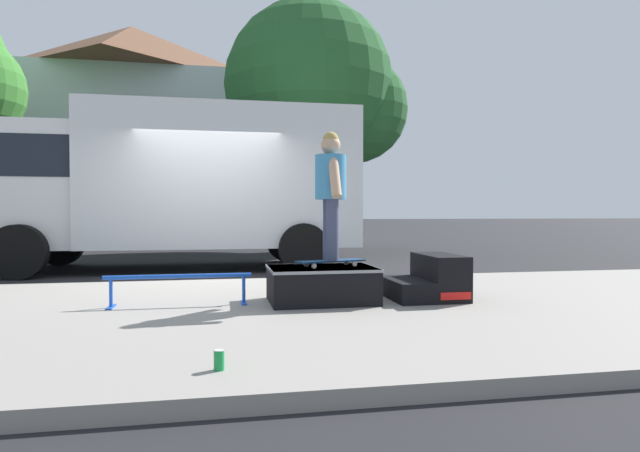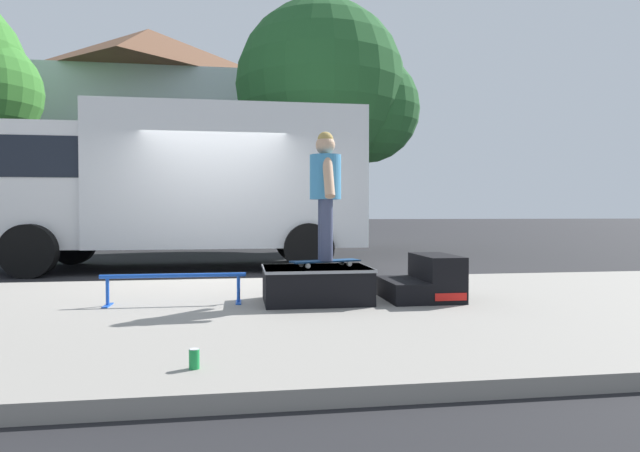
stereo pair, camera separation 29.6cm
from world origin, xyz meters
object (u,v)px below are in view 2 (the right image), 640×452
at_px(skate_box, 316,283).
at_px(skater_kid, 325,185).
at_px(soda_can, 194,359).
at_px(skateboard, 325,261).
at_px(kicker_ramp, 426,281).
at_px(street_tree_neighbour, 330,92).
at_px(grind_rail, 174,281).
at_px(box_truck, 180,181).

bearing_deg(skate_box, skater_kid, 14.45).
height_order(skate_box, soda_can, skate_box).
relative_size(skateboard, skater_kid, 0.57).
relative_size(kicker_ramp, street_tree_neighbour, 0.12).
relative_size(skateboard, street_tree_neighbour, 0.12).
xyz_separation_m(soda_can, street_tree_neighbour, (2.79, 11.38, 4.28)).
distance_m(skater_kid, street_tree_neighbour, 9.67).
height_order(grind_rail, soda_can, grind_rail).
bearing_deg(skateboard, skate_box, -165.55).
xyz_separation_m(skate_box, grind_rail, (-1.51, 0.07, 0.04)).
bearing_deg(kicker_ramp, skate_box, 179.98).
distance_m(skate_box, box_truck, 5.46).
distance_m(skater_kid, soda_can, 2.90).
relative_size(skate_box, street_tree_neighbour, 0.17).
height_order(skate_box, kicker_ramp, kicker_ramp).
bearing_deg(skater_kid, skateboard, 180.00).
xyz_separation_m(skate_box, skater_kid, (0.10, 0.03, 1.07)).
relative_size(grind_rail, soda_can, 11.98).
bearing_deg(soda_can, kicker_ramp, 44.68).
relative_size(kicker_ramp, soda_can, 6.74).
bearing_deg(kicker_ramp, street_tree_neighbour, 87.22).
bearing_deg(grind_rail, street_tree_neighbour, 70.42).
relative_size(kicker_ramp, box_truck, 0.12).
xyz_separation_m(skateboard, street_tree_neighbour, (1.58, 9.04, 3.90)).
height_order(grind_rail, skateboard, skateboard).
bearing_deg(soda_can, street_tree_neighbour, 76.25).
height_order(skate_box, grind_rail, skate_box).
xyz_separation_m(grind_rail, soda_can, (0.41, -2.39, -0.19)).
bearing_deg(soda_can, skate_box, 64.60).
bearing_deg(skate_box, grind_rail, 177.21).
height_order(kicker_ramp, skater_kid, skater_kid).
xyz_separation_m(box_truck, street_tree_neighbour, (3.66, 4.17, 2.76)).
bearing_deg(box_truck, skateboard, -66.87).
bearing_deg(skater_kid, soda_can, -117.19).
bearing_deg(skater_kid, skate_box, -165.55).
bearing_deg(box_truck, kicker_ramp, -56.67).
bearing_deg(soda_can, skateboard, 62.81).
relative_size(box_truck, street_tree_neighbour, 0.99).
xyz_separation_m(kicker_ramp, grind_rail, (-2.76, 0.07, 0.04)).
distance_m(skateboard, soda_can, 2.67).
xyz_separation_m(skateboard, soda_can, (-1.21, -2.35, -0.38)).
bearing_deg(skater_kid, kicker_ramp, -1.36).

